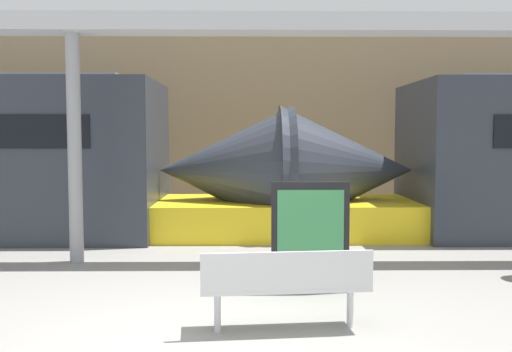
# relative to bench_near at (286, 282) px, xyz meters

# --- Properties ---
(ground_plane) EXTENTS (60.00, 60.00, 0.00)m
(ground_plane) POSITION_rel_bench_near_xyz_m (-0.70, -0.49, -0.53)
(ground_plane) COLOR gray
(station_wall) EXTENTS (56.00, 0.20, 5.00)m
(station_wall) POSITION_rel_bench_near_xyz_m (-0.70, 9.85, 1.97)
(station_wall) COLOR #9E8460
(station_wall) RESTS_ON ground_plane
(bench_near) EXTENTS (1.78, 0.60, 0.86)m
(bench_near) POSITION_rel_bench_near_xyz_m (0.00, 0.00, 0.00)
(bench_near) COLOR silver
(bench_near) RESTS_ON ground_plane
(poster_board) EXTENTS (1.00, 0.07, 1.43)m
(poster_board) POSITION_rel_bench_near_xyz_m (0.41, 1.49, 0.20)
(poster_board) COLOR black
(poster_board) RESTS_ON ground_plane
(support_column_near) EXTENTS (0.22, 0.22, 3.62)m
(support_column_near) POSITION_rel_bench_near_xyz_m (-3.13, 3.30, 1.28)
(support_column_near) COLOR gray
(support_column_near) RESTS_ON ground_plane
(canopy_beam) EXTENTS (28.00, 0.60, 0.28)m
(canopy_beam) POSITION_rel_bench_near_xyz_m (-3.13, 3.30, 3.23)
(canopy_beam) COLOR #B7B7BC
(canopy_beam) RESTS_ON support_column_near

